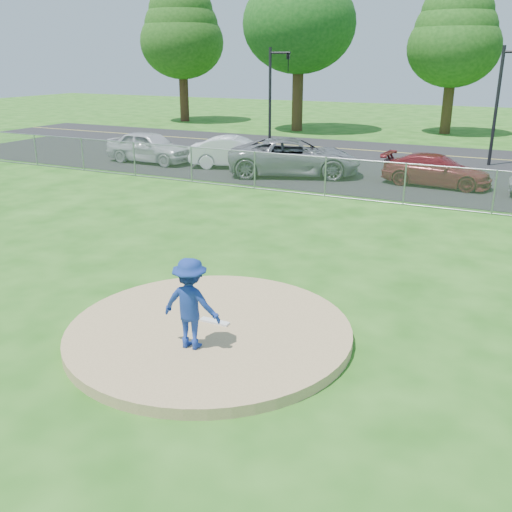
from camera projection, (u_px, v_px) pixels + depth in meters
The scene contains 16 objects.
ground at pixel (360, 214), 19.36m from camera, with size 120.00×120.00×0.00m, color #1E5612.
pitchers_mound at pixel (210, 331), 10.86m from camera, with size 5.40×5.40×0.20m, color tan.
pitching_rubber at pixel (215, 322), 10.99m from camera, with size 0.60×0.15×0.04m, color white.
chain_link_fence at pixel (377, 182), 20.80m from camera, with size 40.00×0.06×1.50m, color gray.
parking_lot at pixel (403, 180), 24.86m from camera, with size 50.00×8.00×0.01m, color black.
street at pixel (434, 155), 31.21m from camera, with size 60.00×7.00×0.01m, color black.
tree_far_left at pixel (181, 31), 45.72m from camera, with size 6.72×6.72×10.74m.
tree_left at pixel (300, 8), 39.03m from camera, with size 7.84×7.84×12.53m.
tree_center at pixel (455, 35), 37.97m from camera, with size 6.16×6.16×9.84m.
traffic_signal_left at pixel (274, 89), 32.08m from camera, with size 1.28×0.20×5.60m.
pitcher at pixel (191, 304), 9.83m from camera, with size 1.06×0.61×1.64m, color navy.
traffic_cone at pixel (286, 167), 25.60m from camera, with size 0.41×0.41×0.80m, color #FE4F0D.
parked_car_silver at pixel (150, 147), 28.74m from camera, with size 1.84×4.57×1.56m, color silver.
parked_car_white at pixel (237, 152), 27.40m from camera, with size 1.55×4.44×1.46m, color white.
parked_car_gray at pixel (294, 157), 25.58m from camera, with size 2.71×5.88×1.64m, color slate.
parked_car_darkred at pixel (436, 170), 23.51m from camera, with size 1.79×4.40×1.28m, color maroon.
Camera 1 is at (5.13, -8.38, 5.03)m, focal length 40.00 mm.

